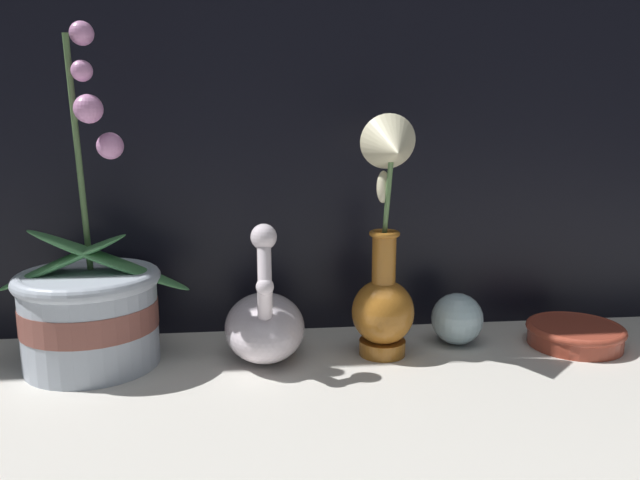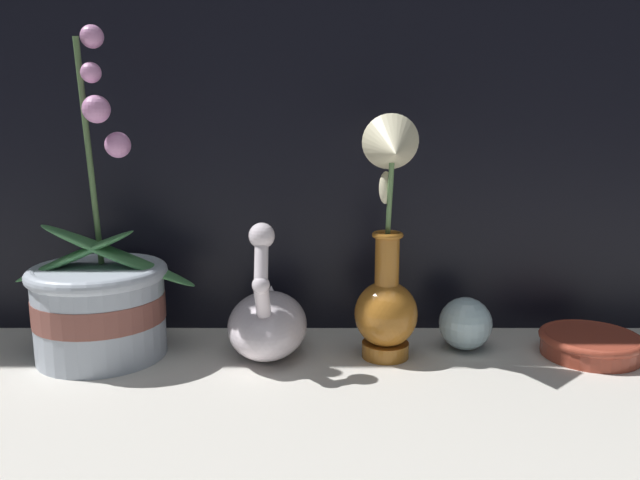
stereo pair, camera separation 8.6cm
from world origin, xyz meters
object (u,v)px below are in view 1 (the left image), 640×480
swan_figurine (265,322)px  glass_sphere (457,319)px  orchid_potted_plant (90,307)px  blue_vase (386,266)px  amber_dish (575,333)px

swan_figurine → glass_sphere: (0.29, 0.02, -0.01)m
orchid_potted_plant → glass_sphere: (0.52, 0.03, -0.04)m
orchid_potted_plant → swan_figurine: 0.24m
swan_figurine → blue_vase: (0.17, -0.02, 0.08)m
orchid_potted_plant → amber_dish: (0.70, -0.00, -0.06)m
orchid_potted_plant → blue_vase: 0.41m
swan_figurine → blue_vase: bearing=-7.5°
swan_figurine → amber_dish: swan_figurine is taller
swan_figurine → blue_vase: 0.19m
blue_vase → glass_sphere: 0.16m
orchid_potted_plant → glass_sphere: orchid_potted_plant is taller
orchid_potted_plant → swan_figurine: orchid_potted_plant is taller
orchid_potted_plant → swan_figurine: size_ratio=2.23×
blue_vase → glass_sphere: bearing=19.4°
amber_dish → orchid_potted_plant: bearing=179.9°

